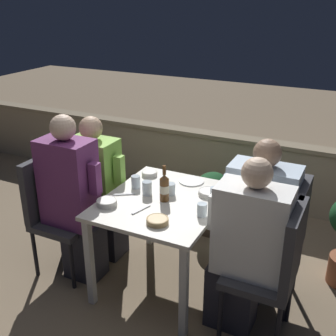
{
  "coord_description": "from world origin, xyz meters",
  "views": [
    {
      "loc": [
        1.24,
        -2.46,
        2.14
      ],
      "look_at": [
        0.0,
        0.07,
        0.96
      ],
      "focal_mm": 45.0,
      "sensor_mm": 36.0,
      "label": 1
    }
  ],
  "objects": [
    {
      "name": "ground_plane",
      "position": [
        0.0,
        0.0,
        0.0
      ],
      "size": [
        16.0,
        16.0,
        0.0
      ],
      "primitive_type": "plane",
      "color": "#847056"
    },
    {
      "name": "parapet_wall",
      "position": [
        0.0,
        1.66,
        0.37
      ],
      "size": [
        9.0,
        0.18,
        0.73
      ],
      "color": "gray",
      "rests_on": "ground_plane"
    },
    {
      "name": "dining_table",
      "position": [
        0.0,
        0.0,
        0.64
      ],
      "size": [
        0.84,
        1.0,
        0.74
      ],
      "color": "silver",
      "rests_on": "ground_plane"
    },
    {
      "name": "planter_hedge",
      "position": [
        0.22,
        0.94,
        0.32
      ],
      "size": [
        0.71,
        0.47,
        0.57
      ],
      "color": "brown",
      "rests_on": "ground_plane"
    },
    {
      "name": "chair_left_near",
      "position": [
        -0.88,
        -0.19,
        0.57
      ],
      "size": [
        0.43,
        0.43,
        0.97
      ],
      "color": "#333338",
      "rests_on": "ground_plane"
    },
    {
      "name": "person_purple_stripe",
      "position": [
        -0.68,
        -0.19,
        0.67
      ],
      "size": [
        0.49,
        0.26,
        1.34
      ],
      "color": "#282833",
      "rests_on": "ground_plane"
    },
    {
      "name": "chair_left_far",
      "position": [
        -0.89,
        0.15,
        0.57
      ],
      "size": [
        0.43,
        0.43,
        0.97
      ],
      "color": "#333338",
      "rests_on": "ground_plane"
    },
    {
      "name": "person_green_blouse",
      "position": [
        -0.69,
        0.15,
        0.62
      ],
      "size": [
        0.48,
        0.26,
        1.23
      ],
      "color": "#282833",
      "rests_on": "ground_plane"
    },
    {
      "name": "chair_right_near",
      "position": [
        0.89,
        -0.19,
        0.57
      ],
      "size": [
        0.43,
        0.43,
        0.97
      ],
      "color": "#333338",
      "rests_on": "ground_plane"
    },
    {
      "name": "person_white_polo",
      "position": [
        0.68,
        -0.19,
        0.63
      ],
      "size": [
        0.51,
        0.26,
        1.25
      ],
      "color": "#282833",
      "rests_on": "ground_plane"
    },
    {
      "name": "chair_right_far",
      "position": [
        0.86,
        0.17,
        0.57
      ],
      "size": [
        0.43,
        0.43,
        0.97
      ],
      "color": "#333338",
      "rests_on": "ground_plane"
    },
    {
      "name": "person_blue_shirt",
      "position": [
        0.65,
        0.17,
        0.62
      ],
      "size": [
        0.52,
        0.26,
        1.25
      ],
      "color": "#282833",
      "rests_on": "ground_plane"
    },
    {
      "name": "beer_bottle",
      "position": [
        0.01,
        -0.01,
        0.84
      ],
      "size": [
        0.07,
        0.07,
        0.27
      ],
      "color": "brown",
      "rests_on": "dining_table"
    },
    {
      "name": "plate_0",
      "position": [
        0.06,
        0.37,
        0.74
      ],
      "size": [
        0.2,
        0.2,
        0.01
      ],
      "color": "white",
      "rests_on": "dining_table"
    },
    {
      "name": "bowl_0",
      "position": [
        -0.3,
        0.34,
        0.76
      ],
      "size": [
        0.13,
        0.13,
        0.04
      ],
      "color": "beige",
      "rests_on": "dining_table"
    },
    {
      "name": "bowl_1",
      "position": [
        -0.32,
        -0.26,
        0.76
      ],
      "size": [
        0.14,
        0.14,
        0.04
      ],
      "color": "silver",
      "rests_on": "dining_table"
    },
    {
      "name": "bowl_2",
      "position": [
        0.12,
        -0.32,
        0.76
      ],
      "size": [
        0.15,
        0.15,
        0.04
      ],
      "color": "tan",
      "rests_on": "dining_table"
    },
    {
      "name": "bowl_3",
      "position": [
        0.27,
        0.22,
        0.76
      ],
      "size": [
        0.16,
        0.16,
        0.04
      ],
      "color": "silver",
      "rests_on": "dining_table"
    },
    {
      "name": "glass_cup_0",
      "position": [
        0.34,
        -0.11,
        0.78
      ],
      "size": [
        0.07,
        0.07,
        0.09
      ],
      "color": "silver",
      "rests_on": "dining_table"
    },
    {
      "name": "glass_cup_1",
      "position": [
        0.01,
        0.1,
        0.78
      ],
      "size": [
        0.07,
        0.07,
        0.09
      ],
      "color": "silver",
      "rests_on": "dining_table"
    },
    {
      "name": "glass_cup_2",
      "position": [
        -0.14,
        0.02,
        0.79
      ],
      "size": [
        0.07,
        0.07,
        0.11
      ],
      "color": "silver",
      "rests_on": "dining_table"
    },
    {
      "name": "glass_cup_3",
      "position": [
        -0.28,
        0.08,
        0.78
      ],
      "size": [
        0.07,
        0.07,
        0.1
      ],
      "color": "silver",
      "rests_on": "dining_table"
    },
    {
      "name": "glass_cup_4",
      "position": [
        0.35,
        0.11,
        0.79
      ],
      "size": [
        0.06,
        0.06,
        0.12
      ],
      "color": "silver",
      "rests_on": "dining_table"
    },
    {
      "name": "fork_0",
      "position": [
        -0.3,
        -0.07,
        0.74
      ],
      "size": [
        0.15,
        0.11,
        0.01
      ],
      "color": "silver",
      "rests_on": "dining_table"
    },
    {
      "name": "fork_1",
      "position": [
        -0.07,
        -0.22,
        0.74
      ],
      "size": [
        0.07,
        0.17,
        0.01
      ],
      "color": "silver",
      "rests_on": "dining_table"
    }
  ]
}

